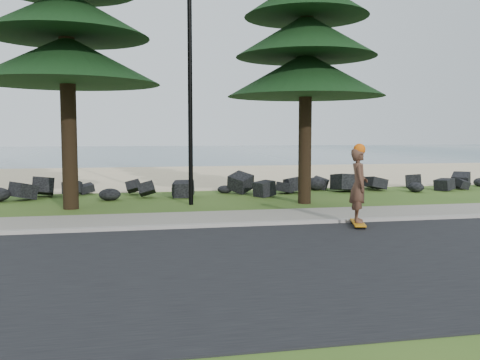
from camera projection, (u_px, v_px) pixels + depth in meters
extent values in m
plane|color=#35581B|center=(206.00, 221.00, 13.22)|extent=(160.00, 160.00, 0.00)
cube|color=black|center=(244.00, 265.00, 8.83)|extent=(160.00, 7.00, 0.02)
cube|color=#9F978F|center=(211.00, 226.00, 12.34)|extent=(160.00, 0.20, 0.10)
cube|color=gray|center=(205.00, 219.00, 13.41)|extent=(160.00, 2.00, 0.08)
cube|color=beige|center=(166.00, 176.00, 27.36)|extent=(160.00, 15.00, 0.01)
cube|color=#395C6D|center=(145.00, 152.00, 62.96)|extent=(160.00, 58.00, 0.01)
cylinder|color=black|center=(306.00, 6.00, 16.14)|extent=(0.40, 0.40, 12.00)
cylinder|color=black|center=(190.00, 72.00, 15.99)|extent=(0.14, 0.14, 8.00)
cube|color=#BD720B|center=(358.00, 223.00, 12.44)|extent=(0.55, 1.06, 0.03)
imported|color=#4F3224|center=(359.00, 185.00, 12.37)|extent=(0.58, 0.72, 1.72)
sphere|color=#E05A0C|center=(359.00, 149.00, 12.29)|extent=(0.28, 0.28, 0.28)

